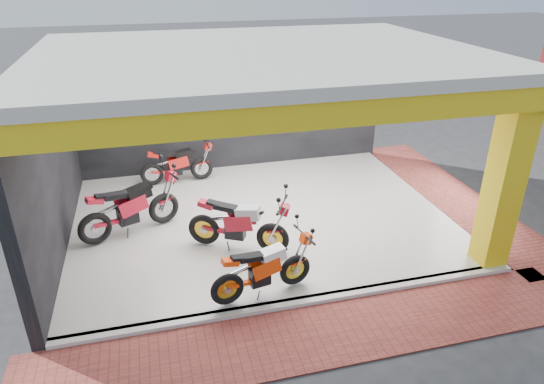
{
  "coord_description": "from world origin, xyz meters",
  "views": [
    {
      "loc": [
        -2.13,
        -7.2,
        5.24
      ],
      "look_at": [
        0.13,
        1.52,
        0.9
      ],
      "focal_mm": 32.0,
      "sensor_mm": 36.0,
      "label": 1
    }
  ],
  "objects": [
    {
      "name": "ground",
      "position": [
        0.0,
        0.0,
        0.0
      ],
      "size": [
        80.0,
        80.0,
        0.0
      ],
      "primitive_type": "plane",
      "color": "#2D2D30",
      "rests_on": "ground"
    },
    {
      "name": "corner_column",
      "position": [
        3.75,
        -0.75,
        1.75
      ],
      "size": [
        0.5,
        0.5,
        3.5
      ],
      "primitive_type": "cube",
      "color": "yellow",
      "rests_on": "ground"
    },
    {
      "name": "left_wall",
      "position": [
        -4.1,
        2.0,
        1.75
      ],
      "size": [
        0.2,
        6.2,
        3.5
      ],
      "primitive_type": "cube",
      "color": "black",
      "rests_on": "ground"
    },
    {
      "name": "moto_row_d",
      "position": [
        -1.01,
        4.31,
        0.69
      ],
      "size": [
        1.95,
        0.8,
        1.17
      ],
      "primitive_type": null,
      "rotation": [
        0.0,
        0.0,
        0.05
      ],
      "color": "red",
      "rests_on": "showroom_floor"
    },
    {
      "name": "moto_row_b",
      "position": [
        -2.07,
        2.21,
        0.79
      ],
      "size": [
        2.41,
        1.62,
        1.38
      ],
      "primitive_type": null,
      "rotation": [
        0.0,
        0.0,
        0.38
      ],
      "color": "red",
      "rests_on": "showroom_floor"
    },
    {
      "name": "floor_kerb",
      "position": [
        0.0,
        -1.02,
        0.05
      ],
      "size": [
        8.0,
        0.2,
        0.1
      ],
      "primitive_type": "cube",
      "color": "white",
      "rests_on": "ground"
    },
    {
      "name": "showroom_floor",
      "position": [
        0.0,
        2.0,
        0.05
      ],
      "size": [
        8.0,
        6.0,
        0.1
      ],
      "primitive_type": "cube",
      "color": "white",
      "rests_on": "ground"
    },
    {
      "name": "moto_row_a",
      "position": [
        -0.13,
        0.47,
        0.76
      ],
      "size": [
        2.27,
        1.72,
        1.31
      ],
      "primitive_type": null,
      "rotation": [
        0.0,
        0.0,
        -0.5
      ],
      "color": "#AD1222",
      "rests_on": "showroom_floor"
    },
    {
      "name": "back_wall",
      "position": [
        0.0,
        5.1,
        1.75
      ],
      "size": [
        8.2,
        0.2,
        3.5
      ],
      "primitive_type": "cube",
      "color": "black",
      "rests_on": "ground"
    },
    {
      "name": "paver_front",
      "position": [
        0.0,
        -1.8,
        0.01
      ],
      "size": [
        9.0,
        1.4,
        0.03
      ],
      "primitive_type": "cube",
      "color": "#993B32",
      "rests_on": "ground"
    },
    {
      "name": "paver_right",
      "position": [
        4.8,
        2.0,
        0.01
      ],
      "size": [
        1.4,
        7.0,
        0.03
      ],
      "primitive_type": "cube",
      "color": "#993B32",
      "rests_on": "ground"
    },
    {
      "name": "showroom_ceiling",
      "position": [
        0.0,
        2.0,
        3.6
      ],
      "size": [
        8.4,
        6.4,
        0.2
      ],
      "primitive_type": "cube",
      "color": "beige",
      "rests_on": "corner_column"
    },
    {
      "name": "header_beam_front",
      "position": [
        0.0,
        -1.0,
        3.3
      ],
      "size": [
        8.4,
        0.3,
        0.4
      ],
      "primitive_type": "cube",
      "color": "yellow",
      "rests_on": "corner_column"
    },
    {
      "name": "moto_hero",
      "position": [
        -0.01,
        -0.59,
        0.69
      ],
      "size": [
        2.02,
        1.07,
        1.17
      ],
      "primitive_type": null,
      "rotation": [
        0.0,
        0.0,
        0.2
      ],
      "color": "#FF410A",
      "rests_on": "showroom_floor"
    },
    {
      "name": "header_beam_right",
      "position": [
        4.0,
        2.0,
        3.3
      ],
      "size": [
        0.3,
        6.4,
        0.4
      ],
      "primitive_type": "cube",
      "color": "yellow",
      "rests_on": "corner_column"
    }
  ]
}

